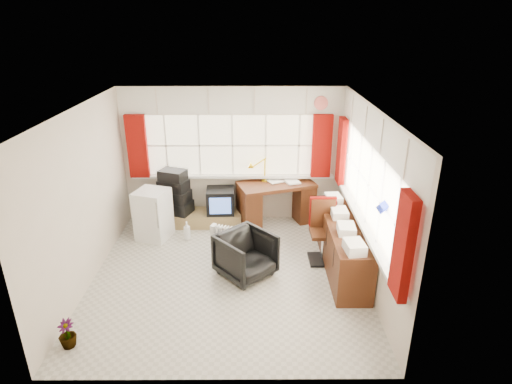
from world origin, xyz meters
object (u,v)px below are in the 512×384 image
at_px(desk_lamp, 265,165).
at_px(office_chair, 246,255).
at_px(crt_tv, 221,201).
at_px(task_chair, 323,227).
at_px(mini_fridge, 153,214).
at_px(radiator, 225,244).
at_px(credenza, 342,245).
at_px(desk, 276,201).
at_px(tv_bench, 204,218).

relative_size(desk_lamp, office_chair, 0.62).
height_order(office_chair, crt_tv, crt_tv).
bearing_deg(task_chair, office_chair, -157.25).
xyz_separation_m(desk_lamp, mini_fridge, (-1.94, -0.68, -0.67)).
bearing_deg(radiator, credenza, -11.09).
bearing_deg(desk_lamp, mini_fridge, -160.62).
xyz_separation_m(desk_lamp, task_chair, (0.88, -1.38, -0.57)).
relative_size(desk, desk_lamp, 3.29).
bearing_deg(task_chair, credenza, -50.74).
xyz_separation_m(credenza, tv_bench, (-2.28, 1.52, -0.27)).
relative_size(office_chair, crt_tv, 1.44).
distance_m(desk, office_chair, 1.87).
relative_size(credenza, crt_tv, 3.86).
relative_size(desk_lamp, credenza, 0.23).
relative_size(credenza, mini_fridge, 2.28).
distance_m(desk_lamp, office_chair, 2.06).
bearing_deg(desk, mini_fridge, -164.83).
height_order(desk_lamp, radiator, desk_lamp).
bearing_deg(tv_bench, task_chair, -30.75).
bearing_deg(crt_tv, desk, 4.83).
distance_m(task_chair, credenza, 0.44).
relative_size(desk, task_chair, 1.49).
height_order(desk, crt_tv, desk).
bearing_deg(task_chair, mini_fridge, 166.17).
bearing_deg(tv_bench, credenza, -33.70).
bearing_deg(radiator, crt_tv, 97.18).
distance_m(task_chair, mini_fridge, 2.91).
bearing_deg(task_chair, crt_tv, 144.87).
bearing_deg(crt_tv, task_chair, -35.13).
bearing_deg(task_chair, tv_bench, 149.25).
height_order(desk, office_chair, desk).
xyz_separation_m(task_chair, crt_tv, (-1.70, 1.19, -0.06)).
bearing_deg(credenza, tv_bench, 146.30).
bearing_deg(mini_fridge, tv_bench, 31.90).
height_order(task_chair, tv_bench, task_chair).
xyz_separation_m(radiator, credenza, (1.81, -0.36, 0.17)).
bearing_deg(mini_fridge, radiator, -27.35).
xyz_separation_m(desk_lamp, crt_tv, (-0.81, -0.19, -0.63)).
bearing_deg(radiator, desk_lamp, 63.62).
relative_size(desk, crt_tv, 2.92).
relative_size(desk_lamp, crt_tv, 0.89).
relative_size(office_chair, radiator, 1.39).
height_order(desk_lamp, credenza, desk_lamp).
xyz_separation_m(tv_bench, crt_tv, (0.32, -0.01, 0.35)).
relative_size(tv_bench, mini_fridge, 1.60).
xyz_separation_m(task_chair, mini_fridge, (-2.83, 0.70, -0.10)).
height_order(desk_lamp, mini_fridge, desk_lamp).
bearing_deg(tv_bench, mini_fridge, -148.10).
xyz_separation_m(desk, tv_bench, (-1.35, -0.08, -0.31)).
bearing_deg(desk_lamp, credenza, -56.02).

